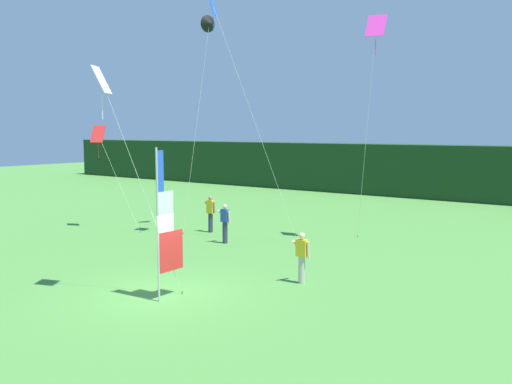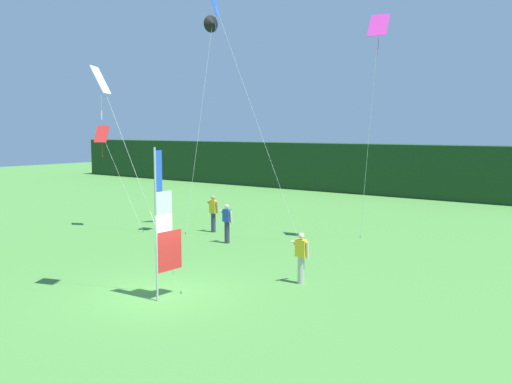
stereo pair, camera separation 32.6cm
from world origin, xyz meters
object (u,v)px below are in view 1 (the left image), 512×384
banner_flag (165,227)px  person_far_left (211,213)px  kite_black_delta_1 (209,24)px  kite_white_diamond_4 (105,91)px  kite_blue_diamond_3 (218,20)px  person_mid_field (225,222)px  kite_red_diamond_0 (99,138)px  person_near_banner (302,256)px  kite_magenta_diamond_2 (375,35)px

banner_flag → person_far_left: banner_flag is taller
kite_black_delta_1 → kite_white_diamond_4: kite_black_delta_1 is taller
kite_blue_diamond_3 → banner_flag: bearing=-60.1°
kite_blue_diamond_3 → kite_white_diamond_4: kite_blue_diamond_3 is taller
banner_flag → person_mid_field: banner_flag is taller
kite_blue_diamond_3 → kite_white_diamond_4: (3.00, -8.68, -3.64)m
person_mid_field → kite_red_diamond_0: 8.25m
kite_red_diamond_0 → kite_white_diamond_4: (9.53, -7.30, 1.49)m
banner_flag → kite_black_delta_1: bearing=124.0°
person_mid_field → person_far_left: person_far_left is taller
person_near_banner → kite_black_delta_1: kite_black_delta_1 is taller
kite_blue_diamond_3 → kite_white_diamond_4: size_ratio=1.60×
person_far_left → kite_black_delta_1: 9.01m
banner_flag → person_far_left: size_ratio=2.51×
banner_flag → kite_red_diamond_0: (-11.09, 6.56, 2.42)m
person_far_left → kite_blue_diamond_3: size_ratio=0.16×
banner_flag → kite_magenta_diamond_2: 13.08m
kite_black_delta_1 → kite_white_diamond_4: 11.95m
person_near_banner → person_mid_field: 7.01m
person_mid_field → kite_red_diamond_0: (-7.37, -0.75, 3.63)m
kite_red_diamond_0 → kite_magenta_diamond_2: bearing=19.9°
banner_flag → person_near_banner: 4.61m
person_far_left → banner_flag: bearing=-56.3°
person_near_banner → kite_magenta_diamond_2: kite_magenta_diamond_2 is taller
person_mid_field → kite_white_diamond_4: 9.78m
kite_blue_diamond_3 → kite_white_diamond_4: bearing=-71.0°
person_near_banner → kite_blue_diamond_3: bearing=148.8°
banner_flag → kite_white_diamond_4: size_ratio=0.66×
person_near_banner → kite_black_delta_1: bearing=146.8°
person_far_left → kite_black_delta_1: bearing=128.9°
person_mid_field → person_far_left: 2.77m
banner_flag → kite_white_diamond_4: bearing=-154.7°
person_far_left → kite_white_diamond_4: size_ratio=0.26×
person_far_left → person_mid_field: bearing=-36.3°
person_mid_field → kite_black_delta_1: kite_black_delta_1 is taller
person_mid_field → person_far_left: (-2.23, 1.64, 0.03)m
person_far_left → kite_red_diamond_0: size_ratio=0.34×
person_mid_field → kite_white_diamond_4: (2.16, -8.04, 5.12)m
kite_red_diamond_0 → kite_blue_diamond_3: kite_blue_diamond_3 is taller
banner_flag → kite_magenta_diamond_2: size_ratio=0.45×
person_mid_field → kite_red_diamond_0: bearing=-174.2°
banner_flag → kite_black_delta_1: size_ratio=0.43×
person_mid_field → kite_black_delta_1: size_ratio=0.17×
kite_magenta_diamond_2 → kite_white_diamond_4: 12.53m
person_near_banner → kite_magenta_diamond_2: size_ratio=0.17×
banner_flag → kite_blue_diamond_3: kite_blue_diamond_3 is taller
banner_flag → person_far_left: 10.81m
kite_black_delta_1 → kite_magenta_diamond_2: bearing=11.7°
kite_red_diamond_0 → kite_white_diamond_4: size_ratio=0.76×
kite_black_delta_1 → banner_flag: bearing=-56.0°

